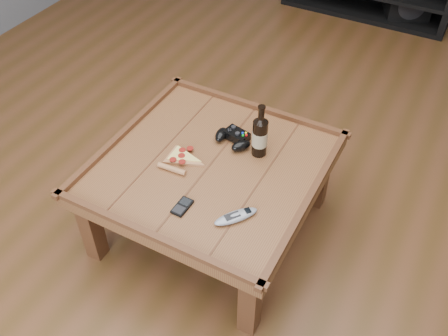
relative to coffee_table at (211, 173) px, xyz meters
The scene contains 7 objects.
ground 0.39m from the coffee_table, ahead, with size 6.00×6.00×0.00m, color #4B3015.
coffee_table is the anchor object (origin of this frame).
beer_bottle 0.29m from the coffee_table, 46.69° to the left, with size 0.07×0.07×0.28m.
game_controller 0.21m from the coffee_table, 83.48° to the left, with size 0.21×0.16×0.06m.
pizza_slice 0.16m from the coffee_table, 162.68° to the right, with size 0.17×0.26×0.03m.
smartphone 0.30m from the coffee_table, 85.17° to the right, with size 0.06×0.10×0.01m.
remote_control 0.36m from the coffee_table, 43.17° to the right, with size 0.17×0.19×0.03m.
Camera 1 is at (0.85, -1.45, 2.05)m, focal length 40.00 mm.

